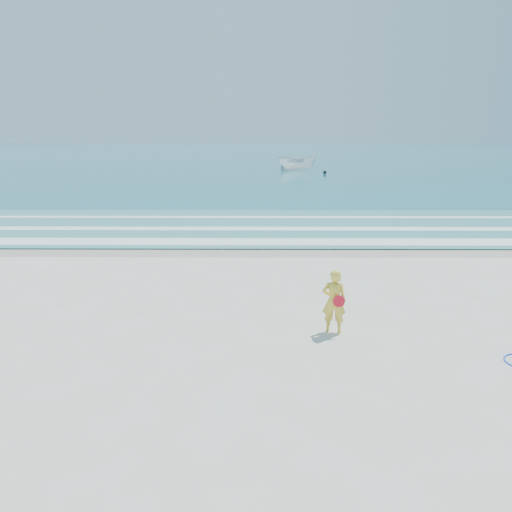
{
  "coord_description": "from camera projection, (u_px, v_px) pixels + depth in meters",
  "views": [
    {
      "loc": [
        -0.06,
        -10.15,
        4.53
      ],
      "look_at": [
        -0.16,
        4.0,
        1.0
      ],
      "focal_mm": 35.0,
      "sensor_mm": 36.0,
      "label": 1
    }
  ],
  "objects": [
    {
      "name": "woman",
      "position": [
        334.0,
        301.0,
        11.44
      ],
      "size": [
        0.61,
        0.46,
        1.5
      ],
      "color": "yellow",
      "rests_on": "ground"
    },
    {
      "name": "ground",
      "position": [
        262.0,
        344.0,
        10.94
      ],
      "size": [
        400.0,
        400.0,
        0.0
      ],
      "primitive_type": "plane",
      "color": "silver",
      "rests_on": "ground"
    },
    {
      "name": "boat",
      "position": [
        298.0,
        162.0,
        59.62
      ],
      "size": [
        5.2,
        3.09,
        1.88
      ],
      "primitive_type": "imported",
      "rotation": [
        0.0,
        0.0,
        1.85
      ],
      "color": "white",
      "rests_on": "ocean"
    },
    {
      "name": "ocean",
      "position": [
        260.0,
        152.0,
        112.81
      ],
      "size": [
        400.0,
        190.0,
        0.04
      ],
      "primitive_type": "cube",
      "color": "#19727F",
      "rests_on": "ground"
    },
    {
      "name": "foam_near",
      "position": [
        261.0,
        242.0,
        20.92
      ],
      "size": [
        400.0,
        1.4,
        0.01
      ],
      "primitive_type": "cube",
      "color": "white",
      "rests_on": "shallow"
    },
    {
      "name": "shallow",
      "position": [
        261.0,
        226.0,
        24.51
      ],
      "size": [
        400.0,
        10.0,
        0.01
      ],
      "primitive_type": "cube",
      "color": "#59B7AD",
      "rests_on": "ocean"
    },
    {
      "name": "buoy",
      "position": [
        325.0,
        172.0,
        54.49
      ],
      "size": [
        0.37,
        0.37,
        0.37
      ],
      "primitive_type": "sphere",
      "color": "black",
      "rests_on": "ocean"
    },
    {
      "name": "foam_far",
      "position": [
        261.0,
        217.0,
        26.94
      ],
      "size": [
        400.0,
        0.6,
        0.01
      ],
      "primitive_type": "cube",
      "color": "white",
      "rests_on": "shallow"
    },
    {
      "name": "wet_sand",
      "position": [
        261.0,
        250.0,
        19.67
      ],
      "size": [
        400.0,
        2.4,
        0.0
      ],
      "primitive_type": "cube",
      "color": "#B2A893",
      "rests_on": "ground"
    },
    {
      "name": "foam_mid",
      "position": [
        261.0,
        229.0,
        23.74
      ],
      "size": [
        400.0,
        0.9,
        0.01
      ],
      "primitive_type": "cube",
      "color": "white",
      "rests_on": "shallow"
    }
  ]
}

